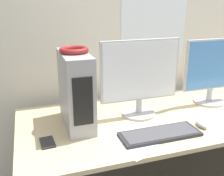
# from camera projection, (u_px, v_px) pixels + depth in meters

# --- Properties ---
(wall_back) EXTENTS (8.00, 0.07, 2.70)m
(wall_back) POSITION_uv_depth(u_px,v_px,m) (159.00, 19.00, 2.26)
(wall_back) COLOR beige
(wall_back) RESTS_ON ground_plane
(desk) EXTENTS (2.47, 0.90, 0.73)m
(desk) POSITION_uv_depth(u_px,v_px,m) (191.00, 116.00, 1.95)
(desk) COLOR #D1BA8E
(desk) RESTS_ON ground_plane
(pc_tower) EXTENTS (0.16, 0.43, 0.48)m
(pc_tower) POSITION_uv_depth(u_px,v_px,m) (76.00, 90.00, 1.66)
(pc_tower) COLOR #9E9EA3
(pc_tower) RESTS_ON desk
(headphones) EXTENTS (0.18, 0.18, 0.03)m
(headphones) POSITION_uv_depth(u_px,v_px,m) (74.00, 50.00, 1.58)
(headphones) COLOR maroon
(headphones) RESTS_ON pc_tower
(monitor_main) EXTENTS (0.56, 0.24, 0.54)m
(monitor_main) POSITION_uv_depth(u_px,v_px,m) (140.00, 76.00, 1.79)
(monitor_main) COLOR #B7B7BC
(monitor_main) RESTS_ON desk
(monitor_right_near) EXTENTS (0.49, 0.24, 0.51)m
(monitor_right_near) POSITION_uv_depth(u_px,v_px,m) (213.00, 70.00, 2.02)
(monitor_right_near) COLOR #B7B7BC
(monitor_right_near) RESTS_ON desk
(keyboard) EXTENTS (0.49, 0.18, 0.02)m
(keyboard) POSITION_uv_depth(u_px,v_px,m) (160.00, 134.00, 1.59)
(keyboard) COLOR #28282D
(keyboard) RESTS_ON desk
(mouse) EXTENTS (0.05, 0.11, 0.04)m
(mouse) POSITION_uv_depth(u_px,v_px,m) (201.00, 124.00, 1.70)
(mouse) COLOR #B2B2B7
(mouse) RESTS_ON desk
(cell_phone) EXTENTS (0.09, 0.14, 0.01)m
(cell_phone) POSITION_uv_depth(u_px,v_px,m) (47.00, 142.00, 1.51)
(cell_phone) COLOR #232328
(cell_phone) RESTS_ON desk
(paper_sheet_left) EXTENTS (0.29, 0.34, 0.00)m
(paper_sheet_left) POSITION_uv_depth(u_px,v_px,m) (134.00, 143.00, 1.51)
(paper_sheet_left) COLOR white
(paper_sheet_left) RESTS_ON desk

